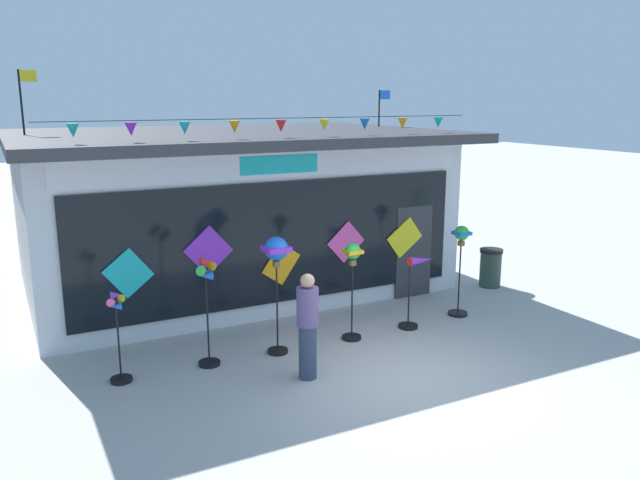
# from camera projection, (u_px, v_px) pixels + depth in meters

# --- Properties ---
(ground_plane) EXTENTS (80.00, 80.00, 0.00)m
(ground_plane) POSITION_uv_depth(u_px,v_px,m) (405.00, 377.00, 9.91)
(ground_plane) COLOR #ADAAA5
(kite_shop_building) EXTENTS (9.17, 6.85, 4.80)m
(kite_shop_building) POSITION_uv_depth(u_px,v_px,m) (228.00, 207.00, 14.70)
(kite_shop_building) COLOR silver
(kite_shop_building) RESTS_ON ground_plane
(wind_spinner_far_left) EXTENTS (0.33, 0.33, 1.47)m
(wind_spinner_far_left) POSITION_uv_depth(u_px,v_px,m) (118.00, 335.00, 9.56)
(wind_spinner_far_left) COLOR black
(wind_spinner_far_left) RESTS_ON ground_plane
(wind_spinner_left) EXTENTS (0.39, 0.36, 1.83)m
(wind_spinner_left) POSITION_uv_depth(u_px,v_px,m) (207.00, 297.00, 10.08)
(wind_spinner_left) COLOR black
(wind_spinner_left) RESTS_ON ground_plane
(wind_spinner_center_left) EXTENTS (0.41, 0.41, 2.03)m
(wind_spinner_center_left) POSITION_uv_depth(u_px,v_px,m) (276.00, 259.00, 10.48)
(wind_spinner_center_left) COLOR black
(wind_spinner_center_left) RESTS_ON ground_plane
(wind_spinner_center_right) EXTENTS (0.35, 0.35, 1.78)m
(wind_spinner_center_right) POSITION_uv_depth(u_px,v_px,m) (352.00, 270.00, 11.18)
(wind_spinner_center_right) COLOR black
(wind_spinner_center_right) RESTS_ON ground_plane
(wind_spinner_right) EXTENTS (0.71, 0.37, 1.37)m
(wind_spinner_right) POSITION_uv_depth(u_px,v_px,m) (416.00, 284.00, 11.92)
(wind_spinner_right) COLOR black
(wind_spinner_right) RESTS_ON ground_plane
(wind_spinner_far_right) EXTENTS (0.39, 0.39, 1.83)m
(wind_spinner_far_right) POSITION_uv_depth(u_px,v_px,m) (461.00, 253.00, 12.46)
(wind_spinner_far_right) COLOR black
(wind_spinner_far_right) RESTS_ON ground_plane
(person_mid_plaza) EXTENTS (0.34, 0.34, 1.68)m
(person_mid_plaza) POSITION_uv_depth(u_px,v_px,m) (308.00, 326.00, 9.70)
(person_mid_plaza) COLOR #333D56
(person_mid_plaza) RESTS_ON ground_plane
(trash_bin) EXTENTS (0.52, 0.52, 0.88)m
(trash_bin) POSITION_uv_depth(u_px,v_px,m) (490.00, 267.00, 14.58)
(trash_bin) COLOR #2D4238
(trash_bin) RESTS_ON ground_plane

